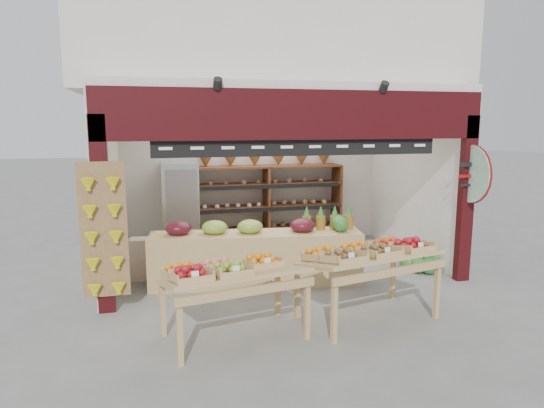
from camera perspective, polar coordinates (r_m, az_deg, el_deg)
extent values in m
plane|color=slate|center=(8.36, 1.15, -8.14)|extent=(60.00, 60.00, 0.00)
cube|color=silver|center=(10.24, -2.20, 3.72)|extent=(5.76, 0.18, 3.00)
cube|color=silver|center=(8.37, -18.72, 1.91)|extent=(0.18, 3.38, 3.00)
cube|color=silver|center=(9.67, 16.39, 3.00)|extent=(0.18, 3.38, 3.00)
cube|color=silver|center=(8.56, 0.14, 13.04)|extent=(5.76, 3.38, 0.12)
cube|color=silver|center=(9.75, -1.55, 19.35)|extent=(6.36, 4.60, 2.40)
cube|color=black|center=(6.96, 3.55, 10.44)|extent=(5.70, 0.14, 0.70)
cube|color=black|center=(6.77, -19.36, -1.34)|extent=(0.22, 0.14, 2.65)
cube|color=black|center=(8.31, 21.84, 0.45)|extent=(0.22, 0.14, 2.65)
cube|color=black|center=(6.99, 3.43, 6.75)|extent=(4.20, 0.05, 0.26)
cylinder|color=white|center=(7.08, 4.06, 8.80)|extent=(0.34, 0.05, 0.34)
cube|color=olive|center=(6.71, -19.17, -2.94)|extent=(0.60, 0.04, 1.80)
cylinder|color=#AAD6BE|center=(8.18, 22.39, 3.29)|extent=(0.04, 0.90, 0.90)
cylinder|color=maroon|center=(8.16, 22.49, 3.27)|extent=(0.01, 0.92, 0.92)
cube|color=brown|center=(9.80, -9.49, -0.64)|extent=(0.05, 0.52, 1.66)
cube|color=brown|center=(10.04, -0.64, -0.26)|extent=(0.05, 0.52, 1.66)
cube|color=brown|center=(10.51, 7.62, 0.09)|extent=(0.05, 0.52, 1.66)
cube|color=brown|center=(10.13, -0.63, -2.86)|extent=(3.10, 0.52, 0.04)
cube|color=brown|center=(10.04, -0.64, -0.26)|extent=(3.10, 0.52, 0.04)
cube|color=brown|center=(9.97, -0.64, 2.38)|extent=(3.10, 0.52, 0.04)
cube|color=brown|center=(9.93, -0.64, 4.45)|extent=(3.10, 0.52, 0.04)
cone|color=brown|center=(9.71, -7.82, 5.07)|extent=(0.32, 0.32, 0.28)
cone|color=brown|center=(9.77, -4.91, 5.15)|extent=(0.32, 0.32, 0.28)
cone|color=brown|center=(9.87, -2.05, 5.22)|extent=(0.32, 0.32, 0.28)
cone|color=brown|center=(9.98, 0.75, 5.28)|extent=(0.32, 0.32, 0.28)
cone|color=brown|center=(10.12, 3.48, 5.32)|extent=(0.32, 0.32, 0.28)
cone|color=brown|center=(10.28, 6.13, 5.35)|extent=(0.32, 0.32, 0.28)
cube|color=silver|center=(9.64, -10.66, -0.44)|extent=(0.72, 0.72, 1.79)
cube|color=beige|center=(8.32, -15.27, -7.25)|extent=(0.46, 0.37, 0.37)
cube|color=beige|center=(8.23, -15.03, -4.98)|extent=(0.42, 0.35, 0.31)
cube|color=#134A21|center=(8.18, -11.49, -7.61)|extent=(0.44, 0.35, 0.31)
cube|color=beige|center=(8.56, -11.34, -6.89)|extent=(0.40, 0.32, 0.29)
cube|color=tan|center=(7.73, -1.88, -6.40)|extent=(3.38, 1.09, 0.83)
ellipsoid|color=#59141E|center=(7.61, -10.95, -2.83)|extent=(0.41, 0.37, 0.22)
ellipsoid|color=#8CB23F|center=(7.59, -6.78, -2.76)|extent=(0.41, 0.37, 0.22)
ellipsoid|color=#8CB23F|center=(7.60, -2.59, -2.68)|extent=(0.41, 0.37, 0.22)
ellipsoid|color=#59141E|center=(7.70, 3.60, -2.54)|extent=(0.41, 0.37, 0.22)
cylinder|color=olive|center=(7.84, 4.09, -2.24)|extent=(0.15, 0.15, 0.22)
cylinder|color=olive|center=(7.89, 5.74, -2.19)|extent=(0.15, 0.15, 0.22)
cylinder|color=olive|center=(7.94, 7.37, -2.15)|extent=(0.15, 0.15, 0.22)
cylinder|color=olive|center=(7.99, 8.98, -2.10)|extent=(0.15, 0.15, 0.22)
cube|color=tan|center=(5.75, -4.50, -8.42)|extent=(1.78, 1.21, 0.24)
cube|color=tan|center=(5.34, -10.79, -15.03)|extent=(0.07, 0.07, 0.67)
cube|color=tan|center=(5.86, 4.13, -12.60)|extent=(0.07, 0.07, 0.67)
cube|color=tan|center=(6.06, -12.72, -12.03)|extent=(0.07, 0.07, 0.67)
cube|color=tan|center=(6.52, 0.64, -10.21)|extent=(0.07, 0.07, 0.67)
cube|color=tan|center=(6.41, 11.24, -6.31)|extent=(1.89, 1.32, 0.25)
cube|color=tan|center=(5.78, 7.33, -12.75)|extent=(0.07, 0.07, 0.71)
cube|color=tan|center=(6.77, 18.81, -9.83)|extent=(0.07, 0.07, 0.71)
cube|color=tan|center=(6.45, 3.01, -10.26)|extent=(0.07, 0.07, 0.71)
cube|color=tan|center=(7.35, 14.04, -8.05)|extent=(0.07, 0.07, 0.71)
sphere|color=#1C511B|center=(8.68, 16.86, -6.91)|extent=(0.28, 0.28, 0.28)
sphere|color=#1C511B|center=(8.84, 18.53, -6.71)|extent=(0.28, 0.28, 0.28)
sphere|color=#1C511B|center=(8.93, 15.87, -6.41)|extent=(0.28, 0.28, 0.28)
sphere|color=#1C511B|center=(9.08, 17.52, -6.23)|extent=(0.28, 0.28, 0.28)
sphere|color=#1C511B|center=(8.82, 17.27, -4.99)|extent=(0.28, 0.28, 0.28)
sphere|color=#1C511B|center=(8.68, 18.05, -6.98)|extent=(0.28, 0.28, 0.28)
sphere|color=#1C511B|center=(8.76, 15.79, -6.72)|extent=(0.28, 0.28, 0.28)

